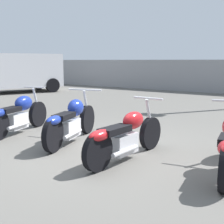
% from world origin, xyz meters
% --- Properties ---
extents(ground_plane, '(60.00, 60.00, 0.00)m').
position_xyz_m(ground_plane, '(0.00, 0.00, 0.00)').
color(ground_plane, '#5B5954').
extents(motorcycle_slot_0, '(0.78, 1.97, 0.97)m').
position_xyz_m(motorcycle_slot_0, '(-2.29, 0.06, 0.42)').
color(motorcycle_slot_0, black).
rests_on(motorcycle_slot_0, ground_plane).
extents(motorcycle_slot_1, '(0.93, 2.06, 0.98)m').
position_xyz_m(motorcycle_slot_1, '(-0.84, 0.17, 0.42)').
color(motorcycle_slot_1, black).
rests_on(motorcycle_slot_1, ground_plane).
extents(motorcycle_slot_2, '(0.58, 2.04, 0.95)m').
position_xyz_m(motorcycle_slot_2, '(0.61, -0.13, 0.39)').
color(motorcycle_slot_2, black).
rests_on(motorcycle_slot_2, ground_plane).
extents(parked_van, '(3.48, 5.12, 1.90)m').
position_xyz_m(parked_van, '(-9.79, 5.40, 1.07)').
color(parked_van, silver).
rests_on(parked_van, ground_plane).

